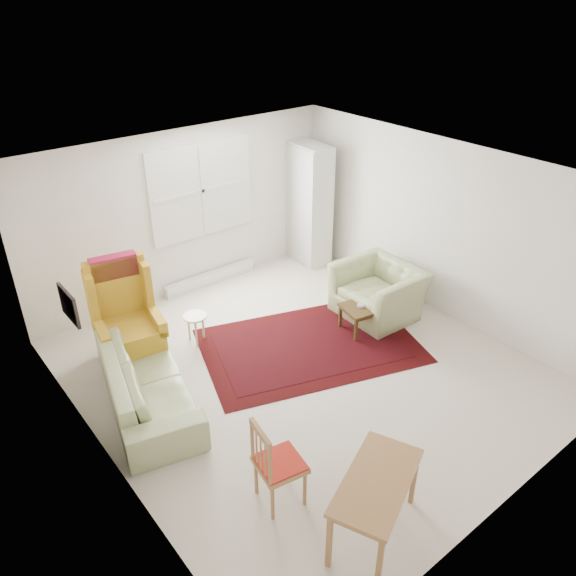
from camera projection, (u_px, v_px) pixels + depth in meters
room at (294, 275)px, 6.62m from camera, size 5.04×5.54×2.51m
rug at (310, 345)px, 7.52m from camera, size 3.25×2.62×0.03m
sofa at (145, 372)px, 6.34m from camera, size 1.34×2.28×0.86m
armchair at (379, 287)px, 8.04m from camera, size 1.03×1.17×0.89m
wingback_chair at (127, 315)px, 6.94m from camera, size 0.90×0.94×1.34m
coffee_table at (360, 318)px, 7.77m from camera, size 0.55×0.55×0.38m
stool at (196, 328)px, 7.52m from camera, size 0.31×0.31×0.42m
cabinet at (309, 204)px, 9.33m from camera, size 0.50×0.84×2.02m
desk at (374, 507)px, 4.87m from camera, size 1.16×0.90×0.66m
desk_chair at (280, 462)px, 5.12m from camera, size 0.48×0.48×0.95m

